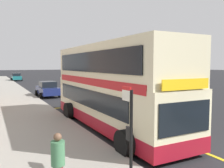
# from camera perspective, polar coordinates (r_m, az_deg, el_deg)

# --- Properties ---
(ground_plane) EXTENTS (260.00, 260.00, 0.00)m
(ground_plane) POSITION_cam_1_polar(r_m,az_deg,el_deg) (37.31, -14.68, -0.67)
(ground_plane) COLOR black
(pavement_near) EXTENTS (6.00, 76.00, 0.14)m
(pavement_near) POSITION_cam_1_polar(r_m,az_deg,el_deg) (36.41, -25.48, -0.99)
(pavement_near) COLOR gray
(pavement_near) RESTS_ON ground
(double_decker_bus) EXTENTS (3.28, 10.85, 4.40)m
(double_decker_bus) POSITION_cam_1_polar(r_m,az_deg,el_deg) (12.57, -0.26, -1.25)
(double_decker_bus) COLOR beige
(double_decker_bus) RESTS_ON ground
(bus_bay_markings) EXTENTS (3.11, 14.29, 0.01)m
(bus_bay_markings) POSITION_cam_1_polar(r_m,az_deg,el_deg) (12.80, 0.15, -10.53)
(bus_bay_markings) COLOR gold
(bus_bay_markings) RESTS_ON ground
(bus_stop_sign) EXTENTS (0.09, 0.51, 2.61)m
(bus_stop_sign) POSITION_cam_1_polar(r_m,az_deg,el_deg) (6.62, 4.30, -9.95)
(bus_stop_sign) COLOR black
(bus_stop_sign) RESTS_ON pavement_near
(parked_car_silver_ahead) EXTENTS (2.09, 4.20, 1.62)m
(parked_car_silver_ahead) POSITION_cam_1_polar(r_m,az_deg,el_deg) (27.79, 0.64, -0.64)
(parked_car_silver_ahead) COLOR #B2B5BA
(parked_car_silver_ahead) RESTS_ON ground
(parked_car_navy_across) EXTENTS (2.09, 4.20, 1.62)m
(parked_car_navy_across) POSITION_cam_1_polar(r_m,az_deg,el_deg) (25.87, -15.29, -1.19)
(parked_car_navy_across) COLOR navy
(parked_car_navy_across) RESTS_ON ground
(parked_car_teal_kerbside) EXTENTS (2.09, 4.20, 1.62)m
(parked_car_teal_kerbside) POSITION_cam_1_polar(r_m,az_deg,el_deg) (53.84, -22.11, 1.57)
(parked_car_teal_kerbside) COLOR #196066
(parked_car_teal_kerbside) RESTS_ON ground
(pedestrian_further_back) EXTENTS (0.34, 0.34, 1.57)m
(pedestrian_further_back) POSITION_cam_1_polar(r_m,az_deg,el_deg) (6.21, -12.91, -17.87)
(pedestrian_further_back) COLOR maroon
(pedestrian_further_back) RESTS_ON pavement_near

